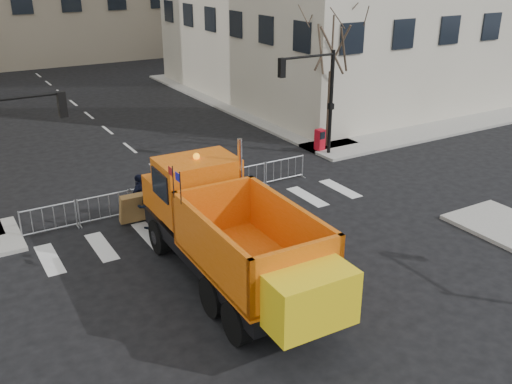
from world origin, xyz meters
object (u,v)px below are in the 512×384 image
plow_truck (230,231)px  cop_c (141,197)px  newspaper_box (320,140)px  cop_a (144,196)px  cop_b (149,206)px

plow_truck → cop_c: bearing=7.7°
plow_truck → newspaper_box: (10.32, 9.25, -1.17)m
cop_a → cop_c: (-0.14, 0.00, 0.01)m
cop_a → newspaper_box: cop_a is taller
plow_truck → cop_b: plow_truck is taller
cop_a → cop_b: 0.91m
cop_c → newspaper_box: 11.44m
cop_a → cop_c: size_ratio=0.99×
plow_truck → cop_c: (-0.68, 6.12, -0.94)m
plow_truck → cop_b: 5.36m
cop_c → newspaper_box: bearing=160.4°
cop_b → cop_c: bearing=-88.7°
plow_truck → cop_a: size_ratio=5.90×
cop_b → newspaper_box: size_ratio=1.61×
plow_truck → newspaper_box: 13.91m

